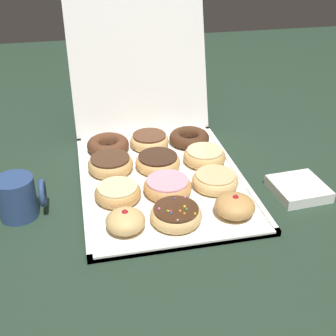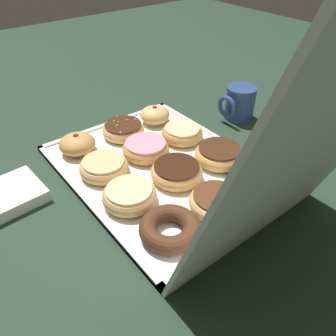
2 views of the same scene
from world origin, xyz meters
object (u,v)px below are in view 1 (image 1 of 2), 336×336
object	(u,v)px
glazed_ring_donut_8	(204,156)
napkin_stack	(298,189)
pink_frosted_donut_4	(167,186)
chocolate_cake_ring_donut_9	(108,145)
chocolate_frosted_donut_7	(157,162)
coffee_mug	(18,197)
glazed_ring_donut_3	(118,193)
chocolate_cake_ring_donut_11	(189,138)
glazed_ring_donut_5	(215,180)
chocolate_frosted_donut_10	(149,140)
donut_box	(162,181)
chocolate_frosted_donut_6	(110,164)
jelly_filled_donut_0	(125,221)
jelly_filled_donut_2	(235,206)
sprinkle_donut_1	(176,215)

from	to	relation	value
glazed_ring_donut_8	napkin_stack	bearing A→B (deg)	-43.45
pink_frosted_donut_4	chocolate_cake_ring_donut_9	distance (m)	0.27
chocolate_frosted_donut_7	coffee_mug	world-z (taller)	coffee_mug
glazed_ring_donut_3	pink_frosted_donut_4	size ratio (longest dim) A/B	0.94
chocolate_cake_ring_donut_9	chocolate_cake_ring_donut_11	bearing A→B (deg)	-0.96
glazed_ring_donut_5	glazed_ring_donut_8	bearing A→B (deg)	86.03
pink_frosted_donut_4	coffee_mug	bearing A→B (deg)	-179.54
chocolate_frosted_donut_7	chocolate_frosted_donut_10	distance (m)	0.13
donut_box	glazed_ring_donut_5	bearing A→B (deg)	-28.04
pink_frosted_donut_4	chocolate_frosted_donut_7	distance (m)	0.12
glazed_ring_donut_3	chocolate_frosted_donut_6	size ratio (longest dim) A/B	0.93
glazed_ring_donut_3	chocolate_frosted_donut_6	distance (m)	0.13
jelly_filled_donut_0	glazed_ring_donut_3	distance (m)	0.12
glazed_ring_donut_8	chocolate_cake_ring_donut_11	xyz separation A→B (m)	(-0.01, 0.12, -0.00)
jelly_filled_donut_2	pink_frosted_donut_4	world-z (taller)	jelly_filled_donut_2
pink_frosted_donut_4	coffee_mug	world-z (taller)	coffee_mug
donut_box	sprinkle_donut_1	bearing A→B (deg)	-91.90
chocolate_frosted_donut_7	chocolate_frosted_donut_10	size ratio (longest dim) A/B	1.06
jelly_filled_donut_0	coffee_mug	world-z (taller)	coffee_mug
jelly_filled_donut_2	glazed_ring_donut_5	size ratio (longest dim) A/B	0.79
sprinkle_donut_1	chocolate_cake_ring_donut_11	bearing A→B (deg)	71.00
chocolate_frosted_donut_10	chocolate_cake_ring_donut_11	world-z (taller)	chocolate_frosted_donut_10
glazed_ring_donut_3	pink_frosted_donut_4	xyz separation A→B (m)	(0.12, 0.00, 0.00)
jelly_filled_donut_2	chocolate_cake_ring_donut_11	bearing A→B (deg)	91.52
pink_frosted_donut_4	chocolate_frosted_donut_6	distance (m)	0.18
jelly_filled_donut_2	chocolate_frosted_donut_10	size ratio (longest dim) A/B	0.81
chocolate_frosted_donut_10	jelly_filled_donut_0	bearing A→B (deg)	-107.25
sprinkle_donut_1	napkin_stack	xyz separation A→B (m)	(0.32, 0.06, -0.02)
pink_frosted_donut_4	chocolate_frosted_donut_7	xyz separation A→B (m)	(-0.00, 0.12, -0.00)
sprinkle_donut_1	glazed_ring_donut_3	xyz separation A→B (m)	(-0.11, 0.11, -0.00)
sprinkle_donut_1	jelly_filled_donut_2	bearing A→B (deg)	-1.40
sprinkle_donut_1	napkin_stack	size ratio (longest dim) A/B	0.93
chocolate_cake_ring_donut_11	glazed_ring_donut_8	bearing A→B (deg)	-85.01
glazed_ring_donut_3	chocolate_frosted_donut_6	world-z (taller)	chocolate_frosted_donut_6
jelly_filled_donut_2	chocolate_frosted_donut_7	world-z (taller)	jelly_filled_donut_2
chocolate_frosted_donut_6	coffee_mug	bearing A→B (deg)	-148.00
sprinkle_donut_1	napkin_stack	world-z (taller)	sprinkle_donut_1
jelly_filled_donut_0	chocolate_cake_ring_donut_11	world-z (taller)	jelly_filled_donut_0
glazed_ring_donut_5	chocolate_cake_ring_donut_11	bearing A→B (deg)	90.51
sprinkle_donut_1	chocolate_cake_ring_donut_9	world-z (taller)	sprinkle_donut_1
glazed_ring_donut_8	chocolate_frosted_donut_10	distance (m)	0.18
pink_frosted_donut_4	chocolate_cake_ring_donut_9	world-z (taller)	pink_frosted_donut_4
glazed_ring_donut_3	chocolate_cake_ring_donut_9	xyz separation A→B (m)	(0.00, 0.25, -0.00)
glazed_ring_donut_3	coffee_mug	xyz separation A→B (m)	(-0.22, -0.00, 0.02)
donut_box	napkin_stack	size ratio (longest dim) A/B	4.34
glazed_ring_donut_3	chocolate_frosted_donut_10	size ratio (longest dim) A/B	0.98
jelly_filled_donut_2	coffee_mug	size ratio (longest dim) A/B	0.85
jelly_filled_donut_0	chocolate_frosted_donut_6	bearing A→B (deg)	91.43
donut_box	pink_frosted_donut_4	world-z (taller)	pink_frosted_donut_4
jelly_filled_donut_0	chocolate_cake_ring_donut_11	size ratio (longest dim) A/B	0.72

